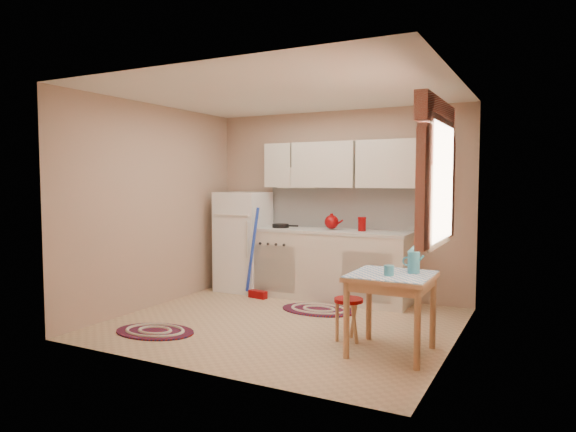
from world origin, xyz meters
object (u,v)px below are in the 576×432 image
at_px(base_cabinets, 325,265).
at_px(table, 391,314).
at_px(fridge, 243,241).
at_px(stool, 348,320).

bearing_deg(base_cabinets, table, -51.15).
distance_m(base_cabinets, table, 2.21).
bearing_deg(base_cabinets, fridge, -177.69).
relative_size(fridge, stool, 3.33).
relative_size(base_cabinets, stool, 5.36).
distance_m(table, stool, 0.52).
bearing_deg(table, base_cabinets, 128.85).
bearing_deg(fridge, table, -32.48).
xyz_separation_m(base_cabinets, stool, (0.92, -1.56, -0.23)).
relative_size(table, stool, 1.71).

